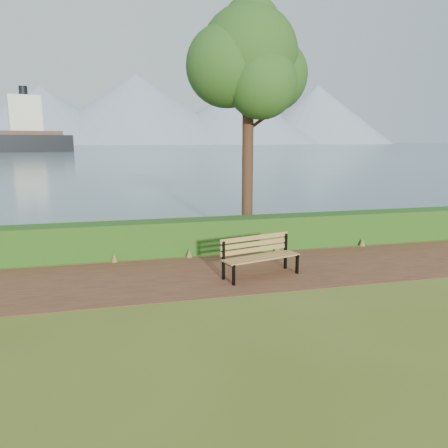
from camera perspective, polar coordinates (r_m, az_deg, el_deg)
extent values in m
plane|color=#56631C|center=(11.02, 2.94, -6.71)|extent=(140.00, 140.00, 0.00)
cube|color=#542A1D|center=(11.29, 2.49, -6.24)|extent=(40.00, 3.40, 0.01)
cube|color=#1B4C15|center=(13.32, -0.32, -1.38)|extent=(32.00, 0.85, 1.00)
cube|color=slate|center=(270.08, -13.67, 9.85)|extent=(700.00, 510.00, 0.00)
cone|color=#8295AE|center=(409.54, -22.70, 12.94)|extent=(160.00, 160.00, 48.00)
cone|color=#8295AE|center=(416.60, -11.28, 14.47)|extent=(190.00, 190.00, 62.00)
cone|color=#8295AE|center=(425.90, 1.33, 13.77)|extent=(170.00, 170.00, 50.00)
cone|color=#8295AE|center=(467.27, 12.01, 13.78)|extent=(150.00, 150.00, 58.00)
cone|color=#8295AE|center=(440.32, -15.38, 12.33)|extent=(120.00, 120.00, 35.00)
cone|color=#8295AE|center=(461.49, 5.39, 12.88)|extent=(130.00, 130.00, 40.00)
cube|color=black|center=(10.19, 1.27, -6.70)|extent=(0.07, 0.08, 0.50)
cube|color=black|center=(10.53, -0.07, -4.83)|extent=(0.07, 0.08, 0.95)
cube|color=black|center=(10.33, 0.59, -5.21)|extent=(0.20, 0.57, 0.06)
cube|color=black|center=(11.21, 9.53, -5.21)|extent=(0.07, 0.08, 0.50)
cube|color=black|center=(11.52, 8.05, -3.56)|extent=(0.07, 0.08, 0.95)
cube|color=black|center=(11.33, 8.79, -3.88)|extent=(0.20, 0.57, 0.06)
cube|color=#A4703F|center=(10.63, 5.52, -4.61)|extent=(1.95, 0.61, 0.04)
cube|color=#A4703F|center=(10.74, 5.10, -4.44)|extent=(1.95, 0.61, 0.04)
cube|color=#A4703F|center=(10.85, 4.68, -4.27)|extent=(1.95, 0.61, 0.04)
cube|color=#A4703F|center=(10.96, 4.27, -4.10)|extent=(1.95, 0.61, 0.04)
cube|color=#A4703F|center=(10.98, 4.09, -3.36)|extent=(1.94, 0.56, 0.11)
cube|color=#A4703F|center=(10.95, 4.10, -2.57)|extent=(1.94, 0.56, 0.11)
cube|color=#A4703F|center=(10.91, 4.11, -1.78)|extent=(1.94, 0.56, 0.11)
cylinder|color=#321C14|center=(14.22, 3.13, 10.43)|extent=(0.36, 0.36, 6.44)
sphere|color=#20501A|center=(14.45, 3.24, 21.13)|extent=(3.04, 3.04, 3.04)
sphere|color=#20501A|center=(14.82, 6.19, 18.73)|extent=(2.33, 2.33, 2.33)
sphere|color=#20501A|center=(14.09, 0.37, 19.94)|extent=(2.50, 2.50, 2.50)
sphere|color=#20501A|center=(13.78, 4.94, 17.85)|extent=(2.15, 2.15, 2.15)
sphere|color=#20501A|center=(14.99, 1.33, 22.52)|extent=(1.97, 1.97, 1.97)
sphere|color=#20501A|center=(14.74, 3.57, 24.48)|extent=(1.79, 1.79, 1.79)
cylinder|color=#321C14|center=(14.36, 4.73, 13.27)|extent=(0.94, 0.11, 0.70)
cylinder|color=#321C14|center=(14.25, 1.64, 15.12)|extent=(0.73, 0.34, 0.64)
cube|color=silver|center=(143.22, -24.54, 12.86)|extent=(10.32, 9.78, 10.70)
cylinder|color=black|center=(143.68, -24.75, 15.37)|extent=(2.33, 2.33, 3.40)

